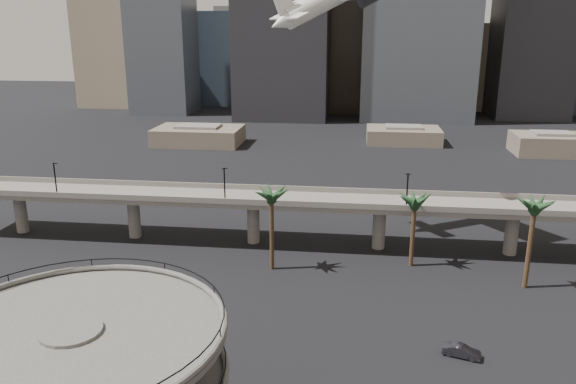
# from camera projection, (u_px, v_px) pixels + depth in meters

# --- Properties ---
(overpass) EXTENTS (130.00, 9.30, 14.70)m
(overpass) POSITION_uv_depth(u_px,v_px,m) (316.00, 205.00, 96.87)
(overpass) COLOR slate
(overpass) RESTS_ON ground
(palm_trees) EXTENTS (42.40, 10.40, 14.00)m
(palm_trees) POSITION_uv_depth(u_px,v_px,m) (404.00, 204.00, 84.21)
(palm_trees) COLOR #4E3721
(palm_trees) RESTS_ON ground
(low_buildings) EXTENTS (135.00, 27.50, 6.80)m
(low_buildings) POSITION_uv_depth(u_px,v_px,m) (357.00, 138.00, 180.46)
(low_buildings) COLOR brown
(low_buildings) RESTS_ON ground
(skyline) EXTENTS (269.00, 86.00, 113.61)m
(skyline) POSITION_uv_depth(u_px,v_px,m) (381.00, 17.00, 239.86)
(skyline) COLOR gray
(skyline) RESTS_ON ground
(car_a) EXTENTS (4.29, 2.24, 1.39)m
(car_a) POSITION_uv_depth(u_px,v_px,m) (199.00, 340.00, 67.52)
(car_a) COLOR red
(car_a) RESTS_ON ground
(car_b) EXTENTS (4.61, 2.70, 1.44)m
(car_b) POSITION_uv_depth(u_px,v_px,m) (461.00, 351.00, 65.13)
(car_b) COLOR black
(car_b) RESTS_ON ground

